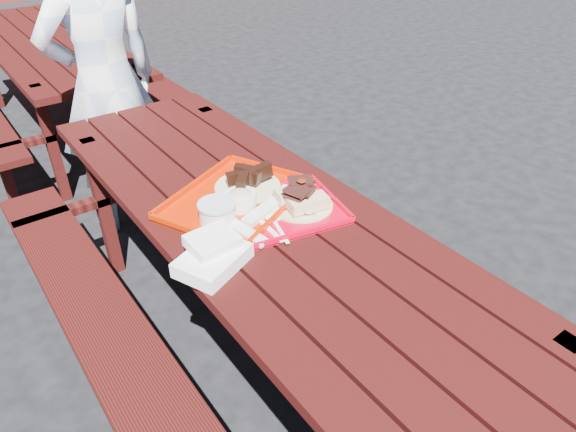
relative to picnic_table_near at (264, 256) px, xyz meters
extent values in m
plane|color=black|center=(0.00, 0.00, -0.56)|extent=(60.00, 60.00, 0.00)
cube|color=#3A0B0B|center=(-0.30, 0.00, 0.17)|extent=(0.14, 2.40, 0.04)
cube|color=#3A0B0B|center=(-0.15, 0.00, 0.17)|extent=(0.14, 2.40, 0.04)
cube|color=#3A0B0B|center=(0.00, 0.00, 0.17)|extent=(0.14, 2.40, 0.04)
cube|color=#3A0B0B|center=(0.15, 0.00, 0.17)|extent=(0.14, 2.40, 0.04)
cube|color=#3A0B0B|center=(0.30, 0.00, 0.17)|extent=(0.14, 2.40, 0.04)
cube|color=#3A0B0B|center=(-0.58, 0.00, -0.13)|extent=(0.25, 2.40, 0.04)
cube|color=#3A0B0B|center=(-0.58, 0.84, -0.35)|extent=(0.06, 0.06, 0.42)
cube|color=#3A0B0B|center=(0.58, 0.00, -0.13)|extent=(0.25, 2.40, 0.04)
cube|color=#3A0B0B|center=(0.58, -0.84, -0.35)|extent=(0.06, 0.06, 0.42)
cube|color=#3A0B0B|center=(0.58, 0.84, -0.35)|extent=(0.06, 0.06, 0.42)
cube|color=#3A0B0B|center=(0.30, -0.96, -0.19)|extent=(0.06, 0.06, 0.75)
cube|color=#3A0B0B|center=(-0.30, 0.96, -0.19)|extent=(0.06, 0.06, 0.75)
cube|color=#3A0B0B|center=(0.30, 0.96, -0.19)|extent=(0.06, 0.06, 0.75)
cube|color=#3A0B0B|center=(0.00, 0.96, -0.13)|extent=(1.40, 0.06, 0.04)
cube|color=#3A0B0B|center=(-0.15, 2.80, 0.17)|extent=(0.14, 2.40, 0.04)
cube|color=#3A0B0B|center=(0.00, 2.80, 0.17)|extent=(0.14, 2.40, 0.04)
cube|color=#3A0B0B|center=(0.15, 2.80, 0.17)|extent=(0.14, 2.40, 0.04)
cube|color=#3A0B0B|center=(0.30, 2.80, 0.17)|extent=(0.14, 2.40, 0.04)
cube|color=#3A0B0B|center=(-0.58, 1.96, -0.35)|extent=(0.06, 0.06, 0.42)
cube|color=#3A0B0B|center=(0.58, 2.80, -0.13)|extent=(0.25, 2.40, 0.04)
cube|color=#3A0B0B|center=(0.58, 1.96, -0.35)|extent=(0.06, 0.06, 0.42)
cube|color=#3A0B0B|center=(0.58, 3.64, -0.35)|extent=(0.06, 0.06, 0.42)
cube|color=#3A0B0B|center=(-0.30, 1.84, -0.19)|extent=(0.06, 0.06, 0.75)
cube|color=#3A0B0B|center=(0.30, 1.84, -0.19)|extent=(0.06, 0.06, 0.75)
cube|color=#3A0B0B|center=(0.30, 3.76, -0.19)|extent=(0.06, 0.06, 0.75)
cube|color=#3A0B0B|center=(0.00, 1.84, -0.13)|extent=(1.40, 0.06, 0.04)
cube|color=#3A0B0B|center=(0.00, 3.76, -0.13)|extent=(1.40, 0.06, 0.04)
cube|color=red|center=(0.05, -0.04, 0.20)|extent=(0.47, 0.40, 0.01)
cube|color=red|center=(0.08, 0.12, 0.21)|extent=(0.41, 0.09, 0.02)
cube|color=red|center=(0.01, -0.20, 0.21)|extent=(0.41, 0.09, 0.02)
cube|color=red|center=(0.25, -0.08, 0.21)|extent=(0.08, 0.31, 0.02)
cube|color=red|center=(-0.16, 0.00, 0.21)|extent=(0.08, 0.31, 0.02)
cylinder|color=#C3B888|center=(0.13, -0.06, 0.20)|extent=(0.23, 0.23, 0.01)
cube|color=beige|center=(0.13, -0.09, 0.23)|extent=(0.15, 0.09, 0.04)
cube|color=beige|center=(0.13, -0.02, 0.23)|extent=(0.15, 0.09, 0.04)
ellipsoid|color=#5B1E0B|center=(0.13, -0.06, 0.32)|extent=(0.03, 0.03, 0.01)
cylinder|color=white|center=(-0.05, 0.07, 0.23)|extent=(0.11, 0.11, 0.06)
ellipsoid|color=beige|center=(-0.05, 0.07, 0.25)|extent=(0.10, 0.10, 0.04)
cylinder|color=white|center=(0.04, 0.09, 0.21)|extent=(0.12, 0.12, 0.01)
cube|color=white|center=(-0.12, -0.08, 0.21)|extent=(0.07, 0.19, 0.02)
cube|color=white|center=(-0.05, -0.12, 0.20)|extent=(0.03, 0.15, 0.01)
cube|color=white|center=(-0.02, -0.13, 0.20)|extent=(0.06, 0.16, 0.00)
cube|color=white|center=(0.00, -0.06, 0.20)|extent=(0.05, 0.05, 0.00)
cube|color=#C31F00|center=(-0.04, 0.12, 0.20)|extent=(0.60, 0.55, 0.01)
cube|color=#C31F00|center=(-0.11, 0.29, 0.21)|extent=(0.45, 0.22, 0.02)
cube|color=#C31F00|center=(0.04, -0.05, 0.21)|extent=(0.45, 0.22, 0.02)
cube|color=#C31F00|center=(0.19, 0.22, 0.21)|extent=(0.17, 0.35, 0.02)
cube|color=#C31F00|center=(-0.26, 0.02, 0.21)|extent=(0.17, 0.35, 0.02)
cube|color=silver|center=(0.01, 0.14, 0.21)|extent=(0.22, 0.22, 0.01)
cylinder|color=beige|center=(0.03, 0.15, 0.22)|extent=(0.25, 0.25, 0.01)
cylinder|color=white|center=(-0.16, 0.04, 0.23)|extent=(0.12, 0.12, 0.06)
cylinder|color=silver|center=(-0.16, 0.04, 0.27)|extent=(0.13, 0.13, 0.01)
cube|color=silver|center=(0.00, -0.01, 0.21)|extent=(0.21, 0.11, 0.02)
cube|color=silver|center=(0.15, 0.07, 0.21)|extent=(0.07, 0.06, 0.00)
cube|color=white|center=(-0.28, -0.15, 0.21)|extent=(0.26, 0.23, 0.05)
cube|color=white|center=(-0.27, -0.12, 0.26)|extent=(0.15, 0.12, 0.04)
imported|color=#AFC8E9|center=(-0.05, 1.37, 0.28)|extent=(0.65, 0.46, 1.67)
camera|label=1|loc=(-0.82, -1.26, 1.19)|focal=32.00mm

